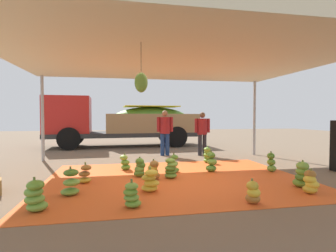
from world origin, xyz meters
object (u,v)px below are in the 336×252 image
at_px(banana_bunch_0, 171,169).
at_px(banana_bunch_15, 140,168).
at_px(banana_bunch_12, 271,163).
at_px(banana_bunch_13, 253,193).
at_px(banana_bunch_2, 125,163).
at_px(banana_bunch_6, 35,197).
at_px(worker_0, 165,129).
at_px(banana_bunch_5, 208,155).
at_px(banana_bunch_7, 85,175).
at_px(banana_bunch_8, 311,183).
at_px(banana_bunch_1, 211,163).
at_px(banana_bunch_3, 150,181).
at_px(banana_bunch_11, 71,183).
at_px(worker_1, 202,130).
at_px(banana_bunch_4, 174,164).
at_px(cargo_truck_main, 120,121).
at_px(banana_bunch_10, 132,196).
at_px(banana_bunch_9, 302,175).
at_px(banana_bunch_14, 153,170).

relative_size(banana_bunch_0, banana_bunch_15, 1.11).
height_order(banana_bunch_12, banana_bunch_13, banana_bunch_12).
bearing_deg(banana_bunch_2, banana_bunch_12, -14.14).
relative_size(banana_bunch_6, worker_0, 0.31).
xyz_separation_m(banana_bunch_5, banana_bunch_7, (-3.50, -1.94, -0.05)).
relative_size(banana_bunch_8, worker_0, 0.28).
xyz_separation_m(banana_bunch_1, banana_bunch_8, (1.15, -2.26, -0.03)).
xyz_separation_m(banana_bunch_7, banana_bunch_13, (2.94, -1.96, -0.00)).
distance_m(banana_bunch_3, banana_bunch_11, 1.48).
relative_size(banana_bunch_6, worker_1, 0.33).
bearing_deg(banana_bunch_6, banana_bunch_3, 21.90).
relative_size(banana_bunch_4, banana_bunch_5, 0.94).
xyz_separation_m(cargo_truck_main, worker_1, (3.04, -3.68, -0.30)).
bearing_deg(banana_bunch_4, banana_bunch_10, -116.33).
xyz_separation_m(banana_bunch_9, banana_bunch_13, (-1.51, -0.77, -0.07)).
height_order(banana_bunch_5, banana_bunch_14, banana_bunch_5).
xyz_separation_m(banana_bunch_15, worker_0, (1.22, 3.39, 0.77)).
bearing_deg(banana_bunch_9, worker_0, 111.91).
height_order(banana_bunch_1, banana_bunch_5, banana_bunch_1).
height_order(banana_bunch_14, worker_0, worker_0).
bearing_deg(banana_bunch_15, banana_bunch_1, 7.50).
height_order(banana_bunch_3, worker_1, worker_1).
xyz_separation_m(banana_bunch_5, banana_bunch_8, (0.80, -3.56, -0.02)).
bearing_deg(banana_bunch_7, banana_bunch_11, -99.39).
bearing_deg(banana_bunch_8, banana_bunch_10, -177.87).
relative_size(banana_bunch_1, cargo_truck_main, 0.07).
height_order(banana_bunch_3, banana_bunch_13, banana_bunch_3).
bearing_deg(banana_bunch_13, banana_bunch_11, 160.80).
bearing_deg(cargo_truck_main, banana_bunch_14, -84.22).
distance_m(banana_bunch_10, banana_bunch_12, 4.29).
xyz_separation_m(banana_bunch_15, worker_1, (2.61, 3.14, 0.73)).
bearing_deg(worker_0, banana_bunch_10, -105.35).
xyz_separation_m(banana_bunch_11, banana_bunch_15, (1.38, 1.27, -0.01)).
height_order(banana_bunch_4, banana_bunch_11, banana_bunch_11).
bearing_deg(banana_bunch_7, cargo_truck_main, 83.65).
xyz_separation_m(banana_bunch_10, banana_bunch_15, (0.30, 2.13, 0.03)).
distance_m(banana_bunch_7, banana_bunch_13, 3.53).
bearing_deg(banana_bunch_2, worker_0, 58.25).
relative_size(banana_bunch_6, banana_bunch_14, 1.13).
bearing_deg(banana_bunch_4, banana_bunch_14, -132.87).
xyz_separation_m(banana_bunch_1, banana_bunch_11, (-3.30, -1.53, -0.02)).
xyz_separation_m(banana_bunch_10, worker_1, (2.90, 5.27, 0.76)).
xyz_separation_m(banana_bunch_2, banana_bunch_7, (-0.90, -1.27, -0.01)).
relative_size(banana_bunch_1, banana_bunch_4, 1.07).
height_order(banana_bunch_5, banana_bunch_13, banana_bunch_5).
height_order(banana_bunch_2, banana_bunch_12, banana_bunch_12).
bearing_deg(banana_bunch_12, banana_bunch_2, 165.86).
bearing_deg(banana_bunch_4, cargo_truck_main, 101.92).
distance_m(banana_bunch_4, banana_bunch_9, 2.99).
xyz_separation_m(banana_bunch_7, banana_bunch_10, (0.94, -1.74, 0.00)).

